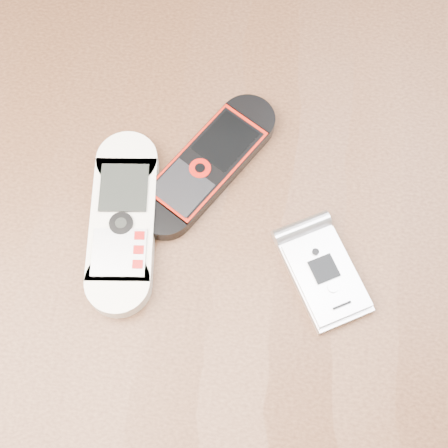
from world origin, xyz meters
TOP-DOWN VIEW (x-y plane):
  - ground at (0.00, 0.00)m, footprint 4.00×4.00m
  - table at (0.00, 0.00)m, footprint 1.20×0.80m
  - nokia_white at (-0.08, -0.01)m, footprint 0.07×0.18m
  - nokia_black_red at (-0.02, 0.06)m, footprint 0.14×0.17m
  - motorola_razr at (0.10, -0.04)m, footprint 0.10×0.11m

SIDE VIEW (x-z plane):
  - ground at x=0.00m, z-range 0.00..0.00m
  - table at x=0.00m, z-range 0.27..1.02m
  - motorola_razr at x=0.10m, z-range 0.75..0.77m
  - nokia_black_red at x=-0.02m, z-range 0.75..0.77m
  - nokia_white at x=-0.08m, z-range 0.75..0.77m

